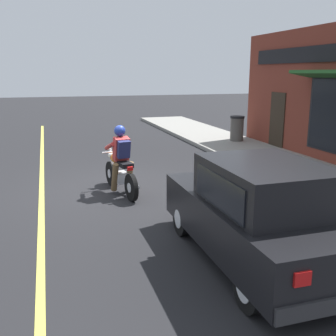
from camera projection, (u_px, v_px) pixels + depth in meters
name	position (u px, v px, depth m)	size (l,w,h in m)	color
ground_plane	(118.00, 189.00, 9.67)	(80.00, 80.00, 0.00)	black
sidewalk_curb	(248.00, 151.00, 13.93)	(2.60, 22.00, 0.14)	gray
lane_stripe	(42.00, 167.00, 11.93)	(0.12, 19.80, 0.01)	#D1C64C
motorcycle_with_rider	(121.00, 165.00, 9.21)	(0.67, 2.01, 1.62)	black
car_hatchback	(257.00, 213.00, 5.81)	(1.65, 3.78, 1.57)	black
trash_bin	(237.00, 128.00, 15.60)	(0.56, 0.56, 0.98)	#514C47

